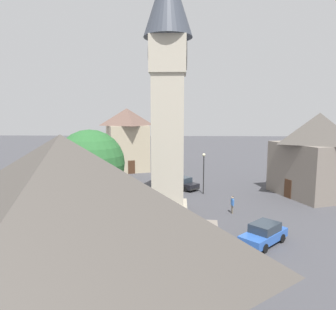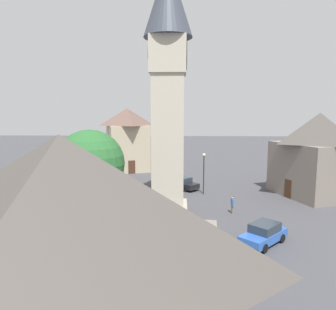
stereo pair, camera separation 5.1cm
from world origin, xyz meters
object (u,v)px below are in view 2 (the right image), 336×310
(clock_tower, at_px, (168,67))
(building_terrace_right, at_px, (66,292))
(tree, at_px, (90,164))
(car_blue_kerb, at_px, (91,187))
(building_shop_left, at_px, (318,154))
(car_silver_kerb, at_px, (264,234))
(car_red_corner, at_px, (183,183))
(lamp_post, at_px, (204,167))
(pedestrian, at_px, (232,203))
(building_corner_back, at_px, (127,139))

(clock_tower, xyz_separation_m, building_terrace_right, (21.32, -1.87, -9.14))
(clock_tower, xyz_separation_m, tree, (2.18, -6.95, -8.81))
(car_blue_kerb, distance_m, tree, 9.03)
(clock_tower, height_order, building_shop_left, clock_tower)
(car_silver_kerb, distance_m, car_red_corner, 17.00)
(car_silver_kerb, height_order, building_terrace_right, building_terrace_right)
(clock_tower, relative_size, tree, 2.92)
(building_shop_left, relative_size, lamp_post, 2.20)
(clock_tower, bearing_deg, car_silver_kerb, 43.38)
(car_silver_kerb, bearing_deg, lamp_post, -166.25)
(tree, height_order, lamp_post, tree)
(clock_tower, xyz_separation_m, lamp_post, (-6.01, 3.91, -10.42))
(car_silver_kerb, xyz_separation_m, building_terrace_right, (13.64, -9.13, 3.76))
(tree, bearing_deg, pedestrian, 95.34)
(pedestrian, relative_size, building_corner_back, 0.17)
(car_blue_kerb, distance_m, building_terrace_right, 28.11)
(car_red_corner, xyz_separation_m, lamp_post, (2.29, 2.42, 2.48))
(building_terrace_right, relative_size, lamp_post, 1.95)
(car_blue_kerb, relative_size, pedestrian, 2.54)
(car_silver_kerb, relative_size, building_terrace_right, 0.44)
(car_blue_kerb, height_order, building_shop_left, building_shop_left)
(clock_tower, xyz_separation_m, building_shop_left, (-6.02, 16.80, -8.82))
(pedestrian, distance_m, building_corner_back, 26.25)
(building_shop_left, bearing_deg, lamp_post, -89.94)
(tree, xyz_separation_m, building_corner_back, (-23.16, -0.70, 0.37))
(car_silver_kerb, height_order, tree, tree)
(car_blue_kerb, bearing_deg, pedestrian, 67.25)
(car_silver_kerb, xyz_separation_m, building_shop_left, (-13.71, 9.54, 4.09))
(car_red_corner, relative_size, pedestrian, 2.43)
(car_blue_kerb, relative_size, building_terrace_right, 0.46)
(building_terrace_right, bearing_deg, pedestrian, 158.57)
(building_terrace_right, bearing_deg, clock_tower, 174.99)
(clock_tower, relative_size, car_blue_kerb, 5.43)
(tree, bearing_deg, car_silver_kerb, 68.82)
(car_red_corner, height_order, lamp_post, lamp_post)
(car_blue_kerb, xyz_separation_m, building_corner_back, (-15.46, 1.66, 4.46))
(clock_tower, bearing_deg, building_terrace_right, -5.01)
(building_shop_left, height_order, building_terrace_right, building_shop_left)
(building_terrace_right, bearing_deg, car_red_corner, 173.53)
(car_silver_kerb, relative_size, car_red_corner, 1.00)
(building_shop_left, distance_m, lamp_post, 12.99)
(car_silver_kerb, relative_size, building_shop_left, 0.39)
(car_red_corner, bearing_deg, tree, -38.85)
(clock_tower, distance_m, building_shop_left, 19.91)
(car_blue_kerb, height_order, car_red_corner, same)
(car_blue_kerb, relative_size, building_shop_left, 0.40)
(car_silver_kerb, height_order, building_shop_left, building_shop_left)
(car_red_corner, bearing_deg, building_corner_back, -144.19)
(clock_tower, height_order, pedestrian, clock_tower)
(car_red_corner, height_order, building_shop_left, building_shop_left)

